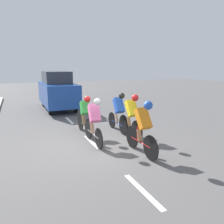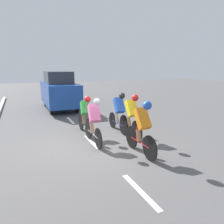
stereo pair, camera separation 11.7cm
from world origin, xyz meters
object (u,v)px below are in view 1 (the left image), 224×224
object	(u,v)px
cyclist_yellow	(131,115)
cyclist_orange	(143,126)
support_car	(57,91)
cyclist_green	(85,114)
cyclist_blue	(118,111)
cyclist_pink	(94,120)

from	to	relation	value
cyclist_yellow	cyclist_orange	distance (m)	1.52
cyclist_yellow	support_car	distance (m)	6.57
cyclist_green	cyclist_blue	size ratio (longest dim) A/B	1.03
cyclist_yellow	support_car	bearing A→B (deg)	-78.15
cyclist_orange	cyclist_pink	bearing A→B (deg)	-55.14
cyclist_orange	cyclist_green	bearing A→B (deg)	-70.05
cyclist_orange	support_car	xyz separation A→B (m)	(0.91, -7.87, 0.25)
cyclist_blue	cyclist_yellow	bearing A→B (deg)	95.52
cyclist_green	cyclist_blue	bearing A→B (deg)	171.73
cyclist_yellow	support_car	world-z (taller)	support_car
support_car	cyclist_blue	bearing A→B (deg)	102.79
cyclist_yellow	cyclist_green	xyz separation A→B (m)	(1.34, -1.03, -0.05)
cyclist_orange	support_car	distance (m)	7.93
cyclist_orange	support_car	size ratio (longest dim) A/B	0.40
support_car	cyclist_orange	bearing A→B (deg)	96.58
cyclist_pink	cyclist_green	size ratio (longest dim) A/B	0.98
cyclist_pink	support_car	bearing A→B (deg)	-90.35
cyclist_green	support_car	distance (m)	5.40
cyclist_orange	support_car	bearing A→B (deg)	-83.42
cyclist_pink	cyclist_orange	distance (m)	1.66
cyclist_blue	cyclist_pink	bearing A→B (deg)	35.73
cyclist_pink	cyclist_blue	distance (m)	1.61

